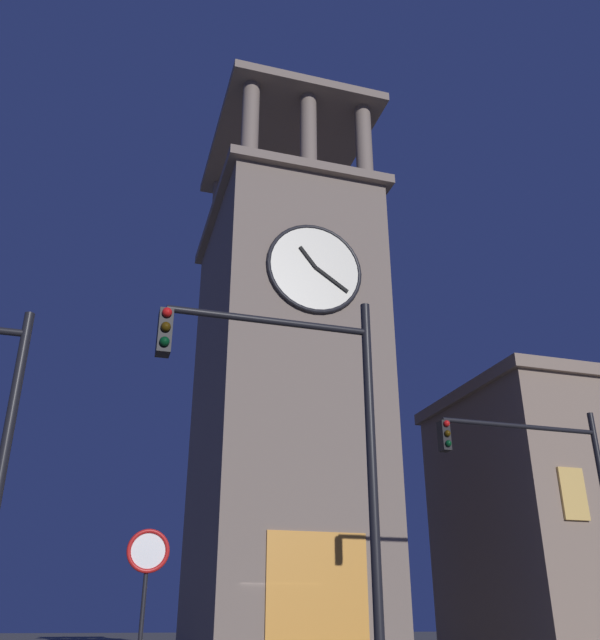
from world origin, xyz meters
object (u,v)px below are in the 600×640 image
object	(u,v)px
traffic_signal_mid	(558,493)
traffic_signal_far	(308,426)
clocktower	(283,401)
no_horn_sign	(147,566)

from	to	relation	value
traffic_signal_mid	traffic_signal_far	bearing A→B (deg)	29.99
clocktower	traffic_signal_mid	distance (m)	12.16
clocktower	no_horn_sign	distance (m)	14.68
traffic_signal_far	no_horn_sign	world-z (taller)	traffic_signal_far
traffic_signal_mid	clocktower	bearing A→B (deg)	-66.19
clocktower	traffic_signal_far	size ratio (longest dim) A/B	3.86
clocktower	traffic_signal_mid	bearing A→B (deg)	113.81
traffic_signal_mid	no_horn_sign	bearing A→B (deg)	7.98
clocktower	traffic_signal_mid	xyz separation A→B (m)	(-4.46, 10.12, -5.07)
clocktower	traffic_signal_far	bearing A→B (deg)	76.42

